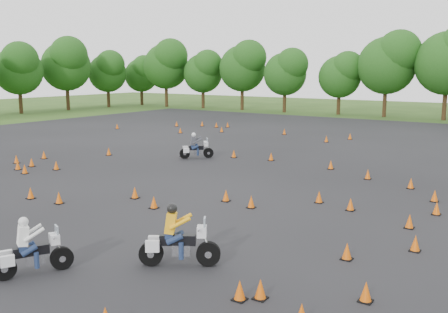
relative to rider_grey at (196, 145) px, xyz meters
name	(u,v)px	position (x,y,z in m)	size (l,w,h in m)	color
ground	(168,200)	(4.85, -8.31, -0.77)	(140.00, 140.00, 0.00)	#2D5119
asphalt_pad	(246,174)	(4.85, -2.31, -0.77)	(62.00, 62.00, 0.00)	black
treeline	(433,75)	(7.40, 26.48, 3.86)	(86.90, 32.46, 10.79)	#1E4B15
traffic_cones	(241,172)	(4.85, -2.87, -0.54)	(36.54, 32.86, 0.45)	#DF5909
rider_grey	(196,145)	(0.00, 0.00, 0.00)	(1.99, 0.61, 1.54)	#404148
rider_yellow	(179,236)	(9.48, -13.28, 0.07)	(2.16, 0.66, 1.67)	#FFB016
rider_white	(33,246)	(6.77, -15.78, -0.01)	(1.97, 0.61, 1.52)	white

